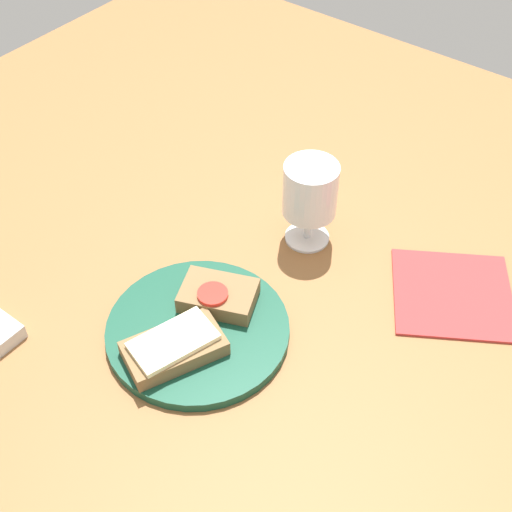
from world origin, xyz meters
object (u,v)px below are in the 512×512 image
object	(u,v)px
plate	(198,330)
sandwich_with_tomato	(218,295)
wine_glass	(310,193)
sandwich_with_cheese	(174,347)
napkin	(453,294)

from	to	relation	value
plate	sandwich_with_tomato	distance (cm)	5.01
wine_glass	plate	bearing A→B (deg)	177.43
plate	wine_glass	size ratio (longest dim) A/B	1.79
plate	sandwich_with_tomato	world-z (taller)	sandwich_with_tomato
plate	sandwich_with_cheese	distance (cm)	5.09
sandwich_with_tomato	sandwich_with_cheese	bearing A→B (deg)	-173.52
napkin	sandwich_with_tomato	bearing A→B (deg)	131.89
wine_glass	sandwich_with_cheese	bearing A→B (deg)	179.02
sandwich_with_cheese	napkin	size ratio (longest dim) A/B	0.87
wine_glass	napkin	bearing A→B (deg)	-82.68
sandwich_with_cheese	wine_glass	distance (cm)	27.31
sandwich_with_tomato	plate	bearing A→B (deg)	-173.52
sandwich_with_tomato	sandwich_with_cheese	world-z (taller)	same
sandwich_with_cheese	wine_glass	size ratio (longest dim) A/B	1.04
plate	sandwich_with_tomato	size ratio (longest dim) A/B	2.06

